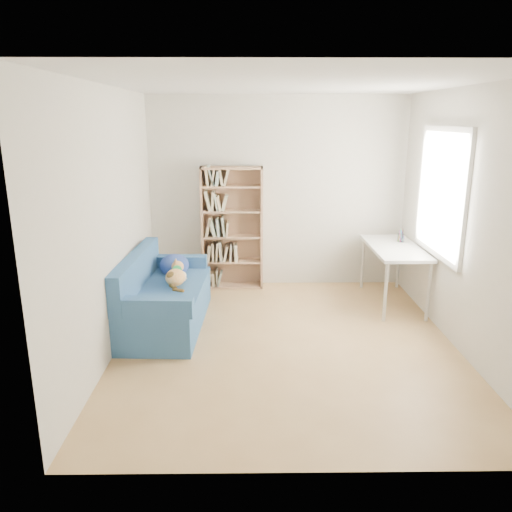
{
  "coord_description": "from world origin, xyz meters",
  "views": [
    {
      "loc": [
        -0.38,
        -4.83,
        2.29
      ],
      "look_at": [
        -0.31,
        0.38,
        0.85
      ],
      "focal_mm": 35.0,
      "sensor_mm": 36.0,
      "label": 1
    }
  ],
  "objects": [
    {
      "name": "bookshelf",
      "position": [
        -0.62,
        1.85,
        0.77
      ],
      "size": [
        0.84,
        0.26,
        1.67
      ],
      "color": "#A87A5A",
      "rests_on": "ground"
    },
    {
      "name": "sofa",
      "position": [
        -1.37,
        0.52,
        0.32
      ],
      "size": [
        0.88,
        1.73,
        0.84
      ],
      "rotation": [
        0.0,
        0.0,
        -0.04
      ],
      "color": "navy",
      "rests_on": "ground"
    },
    {
      "name": "desk",
      "position": [
        1.43,
        1.18,
        0.68
      ],
      "size": [
        0.6,
        1.3,
        0.75
      ],
      "color": "silver",
      "rests_on": "ground"
    },
    {
      "name": "pen_cup",
      "position": [
        1.57,
        1.42,
        0.81
      ],
      "size": [
        0.09,
        0.09,
        0.17
      ],
      "color": "white",
      "rests_on": "desk"
    },
    {
      "name": "ground",
      "position": [
        0.0,
        0.0,
        0.0
      ],
      "size": [
        4.0,
        4.0,
        0.0
      ],
      "primitive_type": "plane",
      "color": "#AA7F4D",
      "rests_on": "ground"
    },
    {
      "name": "room_shell",
      "position": [
        0.1,
        0.03,
        1.64
      ],
      "size": [
        3.54,
        4.04,
        2.62
      ],
      "color": "silver",
      "rests_on": "ground"
    }
  ]
}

